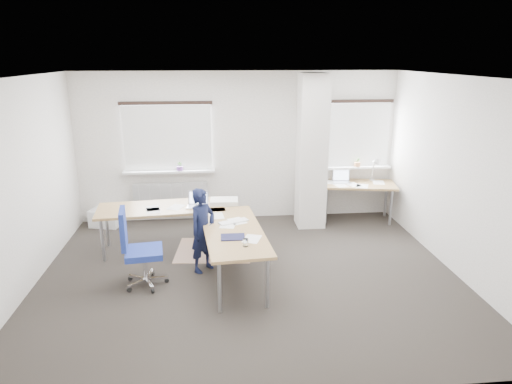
{
  "coord_description": "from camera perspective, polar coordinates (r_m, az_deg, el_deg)",
  "views": [
    {
      "loc": [
        -0.48,
        -5.99,
        3.06
      ],
      "look_at": [
        0.19,
        0.9,
        0.98
      ],
      "focal_mm": 32.0,
      "sensor_mm": 36.0,
      "label": 1
    }
  ],
  "objects": [
    {
      "name": "desk_main",
      "position": [
        6.93,
        -7.24,
        -3.42
      ],
      "size": [
        2.63,
        2.63,
        0.96
      ],
      "rotation": [
        0.0,
        0.0,
        0.09
      ],
      "color": "olive",
      "rests_on": "ground"
    },
    {
      "name": "ground",
      "position": [
        6.75,
        -0.86,
        -10.29
      ],
      "size": [
        6.0,
        6.0,
        0.0
      ],
      "primitive_type": "plane",
      "color": "#292421",
      "rests_on": "ground"
    },
    {
      "name": "desk_side",
      "position": [
        8.89,
        12.6,
        0.79
      ],
      "size": [
        1.5,
        0.93,
        1.22
      ],
      "rotation": [
        0.0,
        0.0,
        -0.17
      ],
      "color": "olive",
      "rests_on": "ground"
    },
    {
      "name": "floor_mat",
      "position": [
        7.56,
        -5.3,
        -7.23
      ],
      "size": [
        1.29,
        1.12,
        0.01
      ],
      "primitive_type": "cube",
      "rotation": [
        0.0,
        0.0,
        -0.09
      ],
      "color": "#8E664D",
      "rests_on": "ground"
    },
    {
      "name": "white_crate",
      "position": [
        8.97,
        -18.26,
        -3.05
      ],
      "size": [
        0.61,
        0.49,
        0.32
      ],
      "primitive_type": "cube",
      "rotation": [
        0.0,
        0.0,
        -0.25
      ],
      "color": "white",
      "rests_on": "ground"
    },
    {
      "name": "person",
      "position": [
        6.68,
        -6.67,
        -4.77
      ],
      "size": [
        0.53,
        0.54,
        1.26
      ],
      "primitive_type": "imported",
      "rotation": [
        0.0,
        0.0,
        0.82
      ],
      "color": "black",
      "rests_on": "ground"
    },
    {
      "name": "room_shell",
      "position": [
        6.61,
        0.33,
        5.24
      ],
      "size": [
        6.04,
        5.04,
        2.82
      ],
      "color": "beige",
      "rests_on": "ground"
    },
    {
      "name": "task_chair",
      "position": [
        6.52,
        -14.09,
        -8.79
      ],
      "size": [
        0.61,
        0.61,
        1.12
      ],
      "rotation": [
        0.0,
        0.0,
        0.12
      ],
      "color": "navy",
      "rests_on": "ground"
    }
  ]
}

